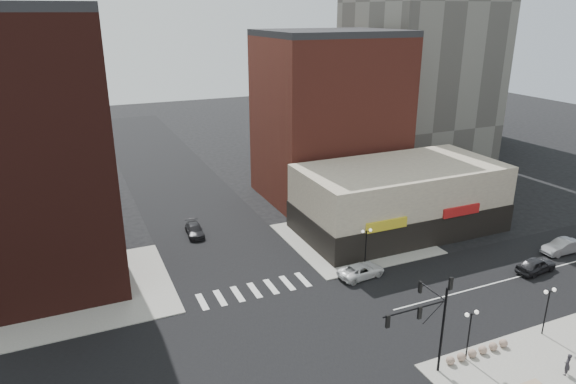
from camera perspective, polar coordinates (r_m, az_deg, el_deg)
ground at (r=43.38m, az=0.30°, el=-15.86°), size 240.00×240.00×0.00m
road_ew at (r=43.37m, az=0.30°, el=-15.85°), size 200.00×14.00×0.02m
road_ns at (r=43.37m, az=0.30°, el=-15.85°), size 14.00×200.00×0.02m
sidewalk_nw at (r=53.06m, az=-21.22°, el=-10.13°), size 15.00×15.00×0.12m
sidewalk_ne at (r=60.46m, az=7.27°, el=-5.15°), size 15.00×15.00×0.12m
building_nw at (r=52.52m, az=-28.03°, el=3.29°), size 16.00×15.00×25.00m
building_ne_midrise at (r=71.68m, az=4.59°, el=8.07°), size 18.00×15.00×22.00m
building_ne_row at (r=63.01m, az=12.25°, el=-1.23°), size 24.20×12.20×8.00m
traffic_signal at (r=38.41m, az=15.50°, el=-12.92°), size 5.59×3.09×7.77m
street_lamp_se_a at (r=41.41m, az=19.61°, el=-13.56°), size 1.22×0.32×4.16m
street_lamp_se_b at (r=46.76m, az=26.95°, el=-10.64°), size 1.22×0.32×4.16m
street_lamp_ne at (r=52.92m, az=8.69°, el=-5.10°), size 1.22×0.32×4.16m
bollard_row at (r=43.65m, az=20.31°, el=-16.28°), size 5.91×0.66×0.66m
white_suv at (r=52.16m, az=8.15°, el=-8.65°), size 5.12×2.80×1.36m
dark_sedan_east at (r=58.22m, az=25.85°, el=-7.31°), size 4.80×2.35×1.58m
silver_sedan at (r=63.84m, az=28.20°, el=-5.37°), size 4.82×1.80×1.57m
dark_sedan_north at (r=61.77m, az=-10.35°, el=-4.18°), size 2.14×4.61×1.30m
pedestrian at (r=43.98m, az=28.62°, el=-16.47°), size 0.75×0.66×1.73m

